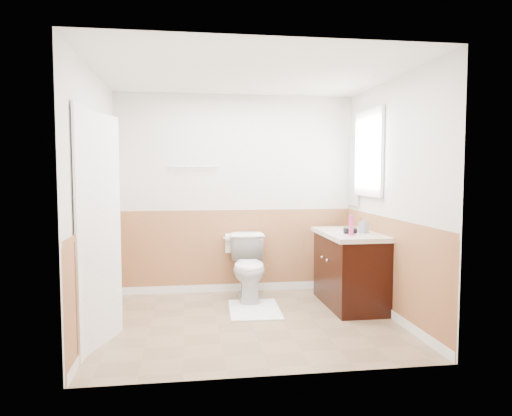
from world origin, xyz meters
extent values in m
plane|color=#8C7051|center=(0.00, 0.00, 0.00)|extent=(3.00, 3.00, 0.00)
plane|color=white|center=(0.00, 0.00, 2.50)|extent=(3.00, 3.00, 0.00)
plane|color=silver|center=(0.00, 1.30, 1.25)|extent=(3.00, 0.00, 3.00)
plane|color=silver|center=(0.00, -1.30, 1.25)|extent=(3.00, 0.00, 3.00)
plane|color=silver|center=(-1.50, 0.00, 1.25)|extent=(0.00, 3.00, 3.00)
plane|color=silver|center=(1.50, 0.00, 1.25)|extent=(0.00, 3.00, 3.00)
plane|color=#B87749|center=(0.00, 1.29, 0.50)|extent=(3.00, 0.00, 3.00)
plane|color=#B87749|center=(0.00, -1.29, 0.50)|extent=(3.00, 0.00, 3.00)
plane|color=#B87749|center=(-1.49, 0.00, 0.50)|extent=(0.00, 2.60, 2.60)
plane|color=#B87749|center=(1.49, 0.00, 0.50)|extent=(0.00, 2.60, 2.60)
imported|color=white|center=(0.10, 0.86, 0.39)|extent=(0.47, 0.78, 0.78)
cube|color=white|center=(0.10, 0.40, 0.01)|extent=(0.59, 0.82, 0.02)
cube|color=black|center=(1.21, 0.44, 0.40)|extent=(0.55, 1.10, 0.80)
sphere|color=silver|center=(0.91, 0.34, 0.55)|extent=(0.03, 0.03, 0.03)
sphere|color=silver|center=(0.91, 0.54, 0.55)|extent=(0.03, 0.03, 0.03)
cube|color=silver|center=(1.20, 0.44, 0.83)|extent=(0.60, 1.15, 0.05)
cylinder|color=silver|center=(1.21, 0.59, 0.86)|extent=(0.36, 0.36, 0.02)
cylinder|color=silver|center=(1.39, 0.59, 0.92)|extent=(0.02, 0.02, 0.14)
cylinder|color=#D03680|center=(1.11, 0.14, 0.96)|extent=(0.05, 0.05, 0.22)
imported|color=gray|center=(1.33, 0.35, 0.94)|extent=(0.11, 0.11, 0.18)
cylinder|color=black|center=(1.16, 0.31, 0.89)|extent=(0.14, 0.07, 0.07)
cylinder|color=black|center=(1.13, 0.30, 0.86)|extent=(0.03, 0.03, 0.07)
cube|color=silver|center=(1.48, 1.10, 1.55)|extent=(0.02, 0.35, 0.90)
cube|color=white|center=(1.47, 0.59, 1.75)|extent=(0.04, 0.80, 1.00)
cube|color=white|center=(1.49, 0.59, 1.75)|extent=(0.01, 0.70, 0.90)
cube|color=white|center=(-1.40, -0.45, 1.02)|extent=(0.29, 0.78, 2.04)
cube|color=white|center=(-1.48, -0.45, 1.03)|extent=(0.02, 0.92, 2.10)
sphere|color=silver|center=(-1.34, -0.12, 0.95)|extent=(0.06, 0.06, 0.06)
cylinder|color=silver|center=(-0.55, 1.25, 1.60)|extent=(0.62, 0.02, 0.02)
cylinder|color=silver|center=(-0.10, 1.23, 0.70)|extent=(0.14, 0.02, 0.02)
cylinder|color=white|center=(-0.10, 1.23, 0.70)|extent=(0.10, 0.11, 0.11)
cube|color=white|center=(-0.10, 1.23, 0.59)|extent=(0.10, 0.01, 0.16)
camera|label=1|loc=(-0.62, -4.72, 1.53)|focal=33.42mm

